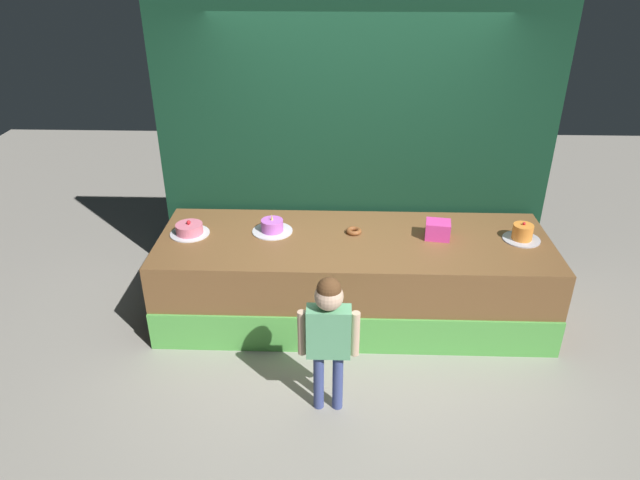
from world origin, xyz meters
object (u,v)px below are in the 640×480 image
(donut, at_px, (354,231))
(cake_center, at_px, (272,227))
(child_figure, at_px, (329,328))
(pink_box, at_px, (438,230))
(cake_left, at_px, (189,229))
(cake_right, at_px, (522,233))

(donut, distance_m, cake_center, 0.71)
(cake_center, bearing_deg, child_figure, -68.37)
(pink_box, bearing_deg, cake_center, 177.35)
(donut, bearing_deg, cake_left, -177.44)
(donut, relative_size, cake_center, 0.39)
(child_figure, bearing_deg, cake_right, 37.30)
(cake_left, bearing_deg, cake_center, 5.51)
(donut, bearing_deg, cake_right, -3.03)
(cake_right, bearing_deg, cake_center, 177.85)
(cake_center, bearing_deg, cake_left, -174.49)
(donut, bearing_deg, cake_center, 179.60)
(pink_box, height_order, cake_left, pink_box)
(pink_box, bearing_deg, donut, 175.10)
(child_figure, xyz_separation_m, cake_right, (1.61, 1.23, 0.11))
(cake_left, height_order, cake_center, cake_center)
(child_figure, xyz_separation_m, pink_box, (0.90, 1.24, 0.13))
(pink_box, relative_size, cake_center, 0.59)
(cake_center, xyz_separation_m, cake_right, (2.13, -0.08, 0.01))
(cake_center, relative_size, cake_right, 1.12)
(pink_box, bearing_deg, cake_right, -1.15)
(donut, bearing_deg, child_figure, -98.37)
(pink_box, height_order, cake_center, cake_center)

